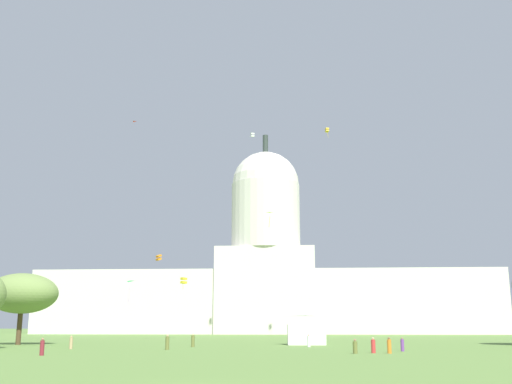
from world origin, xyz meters
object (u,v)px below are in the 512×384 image
at_px(person_olive_back_center, 193,341).
at_px(person_tan_front_center, 71,343).
at_px(kite_gold_high, 327,130).
at_px(kite_white_high, 252,135).
at_px(capitol_building, 266,276).
at_px(person_olive_mid_left, 355,347).
at_px(person_olive_near_tent, 167,343).
at_px(kite_red_high, 133,122).
at_px(event_tent, 306,321).
at_px(tree_west_near, 22,294).
at_px(kite_green_low, 128,285).
at_px(person_white_back_left, 309,341).
at_px(person_purple_lawn_far_left, 402,345).
at_px(person_orange_mid_center, 389,346).
at_px(kite_yellow_low, 184,281).
at_px(kite_lime_mid, 269,215).
at_px(person_red_mid_right, 373,346).
at_px(kite_orange_low, 159,258).
at_px(person_maroon_deep_crowd, 42,347).

bearing_deg(person_olive_back_center, person_tan_front_center, 159.23).
bearing_deg(kite_gold_high, kite_white_high, 153.18).
distance_m(capitol_building, person_olive_mid_left, 131.22).
relative_size(person_olive_near_tent, kite_red_high, 1.33).
distance_m(event_tent, tree_west_near, 43.01).
distance_m(capitol_building, tree_west_near, 109.94).
height_order(kite_green_low, kite_red_high, kite_red_high).
bearing_deg(person_white_back_left, tree_west_near, 164.14).
bearing_deg(capitol_building, person_olive_near_tent, -92.85).
xyz_separation_m(person_purple_lawn_far_left, person_orange_mid_center, (-2.22, -5.14, 0.05)).
bearing_deg(person_olive_near_tent, person_olive_mid_left, 15.01).
height_order(person_orange_mid_center, kite_red_high, kite_red_high).
xyz_separation_m(kite_yellow_low, kite_green_low, (-10.79, -4.66, -1.18)).
relative_size(tree_west_near, person_white_back_left, 6.56).
bearing_deg(kite_lime_mid, kite_white_high, -74.60).
relative_size(person_olive_back_center, kite_green_low, 0.45).
xyz_separation_m(tree_west_near, kite_white_high, (30.89, 55.51, 42.36)).
xyz_separation_m(person_olive_mid_left, kite_lime_mid, (-11.53, 63.98, 25.53)).
relative_size(person_olive_near_tent, kite_lime_mid, 0.57).
bearing_deg(event_tent, person_orange_mid_center, -75.31).
relative_size(person_tan_front_center, kite_lime_mid, 0.52).
height_order(kite_gold_high, kite_red_high, kite_red_high).
xyz_separation_m(person_purple_lawn_far_left, kite_yellow_low, (-35.89, 58.28, 11.46)).
bearing_deg(person_olive_back_center, kite_green_low, 66.21).
relative_size(person_olive_mid_left, person_tan_front_center, 0.93).
distance_m(person_olive_back_center, kite_lime_mid, 53.76).
xyz_separation_m(event_tent, kite_lime_mid, (-6.94, 36.87, 22.74)).
distance_m(tree_west_near, person_olive_back_center, 29.07).
bearing_deg(capitol_building, kite_gold_high, -70.97).
relative_size(event_tent, tree_west_near, 0.61).
distance_m(person_tan_front_center, person_olive_back_center, 15.85).
bearing_deg(tree_west_near, kite_lime_mid, 47.87).
relative_size(event_tent, person_orange_mid_center, 4.09).
distance_m(person_olive_near_tent, kite_lime_mid, 61.86).
height_order(person_red_mid_right, kite_orange_low, kite_orange_low).
xyz_separation_m(person_olive_near_tent, kite_green_low, (-19.33, 50.82, 10.18)).
distance_m(event_tent, person_olive_mid_left, 27.63).
bearing_deg(kite_lime_mid, person_purple_lawn_far_left, 104.91).
relative_size(tree_west_near, kite_lime_mid, 3.59).
relative_size(person_olive_back_center, person_olive_near_tent, 1.00).
bearing_deg(person_olive_mid_left, person_olive_back_center, 14.17).
relative_size(person_olive_back_center, kite_lime_mid, 0.57).
bearing_deg(kite_gold_high, kite_red_high, 144.45).
xyz_separation_m(person_olive_mid_left, person_maroon_deep_crowd, (-30.81, -5.98, 0.11)).
bearing_deg(capitol_building, person_red_mid_right, -82.17).
distance_m(person_red_mid_right, kite_orange_low, 64.56).
bearing_deg(kite_white_high, capitol_building, -113.73).
bearing_deg(kite_lime_mid, person_orange_mid_center, 101.75).
distance_m(person_orange_mid_center, person_olive_back_center, 28.92).
bearing_deg(person_olive_mid_left, kite_white_high, -23.19).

